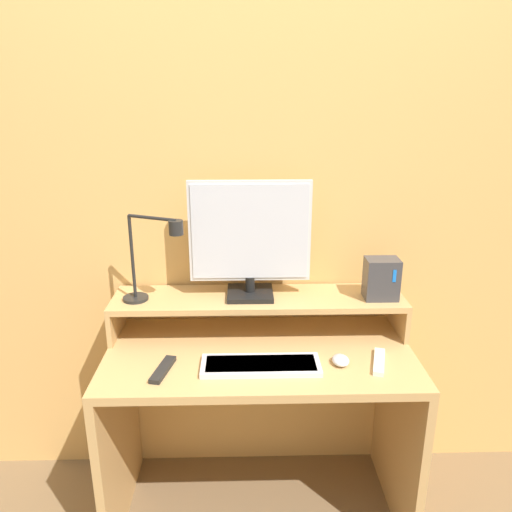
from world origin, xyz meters
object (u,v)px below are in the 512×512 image
Objects in this scene: monitor at (250,238)px; mouse at (341,360)px; remote_control at (163,369)px; remote_secondary at (379,362)px; router_dock at (381,279)px; keyboard at (262,365)px; desk_lamp at (152,257)px.

mouse is (0.30, -0.26, -0.36)m from monitor.
remote_control is 0.96× the size of remote_secondary.
router_dock is 0.32m from remote_secondary.
mouse reaches higher than keyboard.
desk_lamp is 0.87m from remote_secondary.
keyboard is at bearing -176.33° from mouse.
desk_lamp is 0.82× the size of keyboard.
keyboard is (0.04, -0.28, -0.36)m from monitor.
mouse is at bearing 3.14° from remote_control.
monitor reaches higher than desk_lamp.
desk_lamp is at bearing 103.08° from remote_control.
mouse is at bearing 178.95° from remote_secondary.
mouse is 0.45× the size of remote_secondary.
router_dock is 0.39× the size of keyboard.
monitor reaches higher than router_dock.
mouse is (0.65, -0.19, -0.31)m from desk_lamp.
mouse is at bearing 3.67° from keyboard.
monitor is at bearing 97.25° from keyboard.
desk_lamp is at bearing 165.89° from remote_secondary.
remote_secondary is (0.79, -0.20, -0.32)m from desk_lamp.
desk_lamp reaches higher than router_dock.
monitor is at bearing 149.09° from remote_secondary.
monitor is 2.88× the size of router_dock.
router_dock reaches higher than mouse.
remote_control is (-0.60, -0.03, -0.01)m from mouse.
remote_control is at bearing -177.61° from remote_secondary.
mouse is 0.47× the size of remote_control.
remote_secondary is at bearing -14.11° from desk_lamp.
keyboard reaches higher than remote_control.
remote_secondary is at bearing 2.39° from remote_control.
monitor is 5.87× the size of mouse.
keyboard is at bearing -28.96° from desk_lamp.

